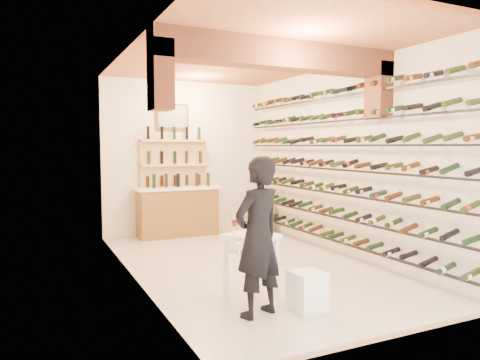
% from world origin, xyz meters
% --- Properties ---
extents(ground, '(6.00, 6.00, 0.00)m').
position_xyz_m(ground, '(0.00, 0.00, 0.00)').
color(ground, beige).
rests_on(ground, ground).
extents(room_shell, '(3.52, 6.02, 3.21)m').
position_xyz_m(room_shell, '(0.00, -0.26, 2.25)').
color(room_shell, beige).
rests_on(room_shell, ground).
extents(wine_rack, '(0.32, 5.70, 2.56)m').
position_xyz_m(wine_rack, '(1.53, 0.00, 1.55)').
color(wine_rack, black).
rests_on(wine_rack, ground).
extents(back_counter, '(1.70, 0.62, 1.29)m').
position_xyz_m(back_counter, '(-0.30, 2.65, 0.53)').
color(back_counter, brown).
rests_on(back_counter, ground).
extents(back_shelving, '(1.40, 0.31, 2.73)m').
position_xyz_m(back_shelving, '(-0.30, 2.89, 1.17)').
color(back_shelving, tan).
rests_on(back_shelving, ground).
extents(tasting_table, '(0.69, 0.69, 0.94)m').
position_xyz_m(tasting_table, '(-0.64, -1.38, 0.64)').
color(tasting_table, white).
rests_on(tasting_table, ground).
extents(white_stool, '(0.37, 0.37, 0.44)m').
position_xyz_m(white_stool, '(-0.26, -2.01, 0.22)').
color(white_stool, white).
rests_on(white_stool, ground).
extents(person, '(0.73, 0.60, 1.73)m').
position_xyz_m(person, '(-0.84, -1.92, 0.87)').
color(person, black).
rests_on(person, ground).
extents(chrome_barstool, '(0.35, 0.35, 0.68)m').
position_xyz_m(chrome_barstool, '(0.21, 0.77, 0.39)').
color(chrome_barstool, silver).
rests_on(chrome_barstool, ground).
extents(crate_lower, '(0.59, 0.52, 0.30)m').
position_xyz_m(crate_lower, '(1.40, 2.20, 0.15)').
color(crate_lower, tan).
rests_on(crate_lower, ground).
extents(crate_upper, '(0.63, 0.54, 0.31)m').
position_xyz_m(crate_upper, '(1.40, 2.20, 0.45)').
color(crate_upper, tan).
rests_on(crate_upper, crate_lower).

